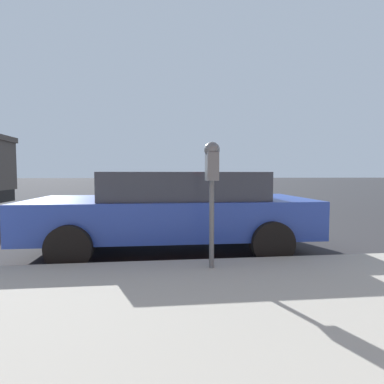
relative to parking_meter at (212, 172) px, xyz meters
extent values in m
plane|color=#2B2B2D|center=(2.58, 0.29, -1.35)|extent=(220.00, 220.00, 0.00)
cylinder|color=#4C5156|center=(0.00, 0.00, -0.64)|extent=(0.06, 0.06, 1.07)
cube|color=#4C5156|center=(0.00, 0.00, 0.07)|extent=(0.20, 0.14, 0.34)
sphere|color=#4C5156|center=(0.00, 0.00, 0.27)|extent=(0.19, 0.19, 0.19)
cube|color=#B21919|center=(0.11, 0.00, 0.02)|extent=(0.01, 0.11, 0.12)
cube|color=black|center=(0.11, 0.00, 0.14)|extent=(0.01, 0.10, 0.08)
cube|color=navy|center=(1.57, 0.41, -0.74)|extent=(1.94, 4.66, 0.60)
cube|color=#232833|center=(1.57, 0.23, -0.22)|extent=(1.69, 2.62, 0.45)
cylinder|color=black|center=(0.64, 1.86, -1.03)|extent=(0.23, 0.64, 0.64)
cylinder|color=black|center=(2.53, 1.84, -1.03)|extent=(0.23, 0.64, 0.64)
cylinder|color=black|center=(0.61, -1.02, -1.03)|extent=(0.23, 0.64, 0.64)
cylinder|color=black|center=(2.50, -1.04, -1.03)|extent=(0.23, 0.64, 0.64)
camera|label=1|loc=(-3.58, 0.66, -0.03)|focal=28.00mm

